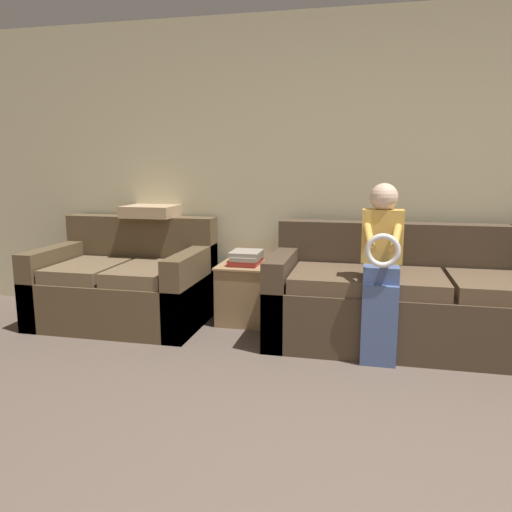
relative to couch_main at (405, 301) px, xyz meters
The scene contains 7 objects.
wall_back 1.11m from the couch_main, 109.81° to the left, with size 7.63×0.06×2.55m.
couch_main is the anchor object (origin of this frame).
couch_side 2.29m from the couch_main, behind, with size 1.37×0.94×0.87m.
child_left_seated 0.55m from the couch_main, 117.94° to the right, with size 0.28×0.38×1.20m.
side_shelf 1.31m from the couch_main, 169.37° to the left, with size 0.44×0.49×0.50m.
book_stack 1.32m from the couch_main, 169.60° to the left, with size 0.25×0.32×0.11m.
throw_pillow 2.28m from the couch_main, behind, with size 0.44×0.44×0.10m.
Camera 1 is at (-0.10, -1.36, 1.33)m, focal length 35.00 mm.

